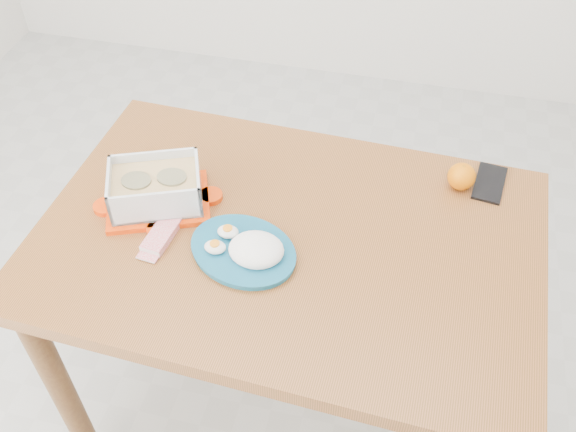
% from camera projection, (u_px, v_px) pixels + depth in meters
% --- Properties ---
extents(ground, '(3.50, 3.50, 0.00)m').
position_uv_depth(ground, '(249.00, 376.00, 2.02)').
color(ground, '#B7B7B2').
rests_on(ground, ground).
extents(dining_table, '(1.15, 0.79, 0.75)m').
position_uv_depth(dining_table, '(288.00, 266.00, 1.50)').
color(dining_table, '#9D562C').
rests_on(dining_table, ground).
extents(food_container, '(0.28, 0.25, 0.10)m').
position_uv_depth(food_container, '(156.00, 188.00, 1.46)').
color(food_container, '#F03C07').
rests_on(food_container, dining_table).
extents(orange_fruit, '(0.07, 0.07, 0.07)m').
position_uv_depth(orange_fruit, '(462.00, 176.00, 1.51)').
color(orange_fruit, orange).
rests_on(orange_fruit, dining_table).
extents(rice_plate, '(0.31, 0.31, 0.07)m').
position_uv_depth(rice_plate, '(247.00, 249.00, 1.37)').
color(rice_plate, '#175F80').
rests_on(rice_plate, dining_table).
extents(candy_bar, '(0.07, 0.20, 0.02)m').
position_uv_depth(candy_bar, '(170.00, 222.00, 1.44)').
color(candy_bar, red).
rests_on(candy_bar, dining_table).
extents(smartphone, '(0.08, 0.14, 0.01)m').
position_uv_depth(smartphone, '(490.00, 183.00, 1.54)').
color(smartphone, black).
rests_on(smartphone, dining_table).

